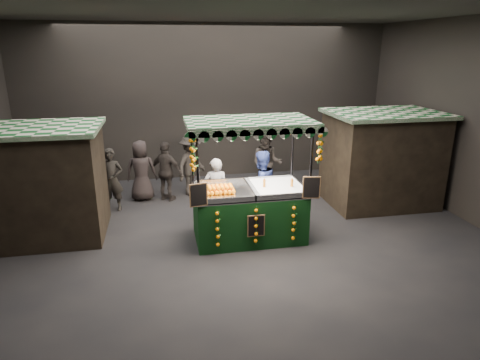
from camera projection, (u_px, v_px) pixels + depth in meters
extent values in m
plane|color=black|center=(235.00, 238.00, 9.73)|extent=(12.00, 12.00, 0.00)
cube|color=black|center=(208.00, 103.00, 13.63)|extent=(12.00, 0.10, 5.00)
cube|color=black|center=(322.00, 227.00, 4.29)|extent=(12.00, 0.10, 5.00)
cube|color=black|center=(478.00, 123.00, 10.06)|extent=(0.10, 10.00, 5.00)
cube|color=#32302D|center=(234.00, 8.00, 8.19)|extent=(12.00, 10.00, 0.10)
cube|color=black|center=(38.00, 185.00, 9.48)|extent=(2.80, 2.00, 2.50)
cube|color=#0F481B|center=(29.00, 129.00, 9.08)|extent=(3.00, 2.20, 0.10)
cube|color=black|center=(381.00, 160.00, 11.55)|extent=(2.80, 2.00, 2.50)
cube|color=#0F481B|center=(386.00, 114.00, 11.15)|extent=(3.00, 2.20, 0.10)
cube|color=black|center=(249.00, 215.00, 9.57)|extent=(2.46, 1.34, 1.12)
cube|color=silver|center=(249.00, 192.00, 9.40)|extent=(2.46, 1.34, 0.04)
cylinder|color=black|center=(199.00, 196.00, 8.52)|extent=(0.06, 0.06, 2.69)
cylinder|color=black|center=(310.00, 189.00, 8.96)|extent=(0.06, 0.06, 2.69)
cylinder|color=black|center=(193.00, 178.00, 9.71)|extent=(0.06, 0.06, 2.69)
cylinder|color=black|center=(292.00, 172.00, 10.15)|extent=(0.06, 0.06, 2.69)
cube|color=#0F481B|center=(250.00, 122.00, 8.91)|extent=(2.74, 1.62, 0.09)
cube|color=white|center=(278.00, 187.00, 9.50)|extent=(1.10, 1.21, 0.09)
cube|color=black|center=(198.00, 195.00, 8.44)|extent=(0.38, 0.11, 0.49)
cube|color=black|center=(311.00, 187.00, 8.88)|extent=(0.38, 0.11, 0.49)
cube|color=black|center=(256.00, 226.00, 8.89)|extent=(0.38, 0.03, 0.49)
imported|color=gray|center=(216.00, 191.00, 10.38)|extent=(0.63, 0.44, 1.68)
imported|color=navy|center=(261.00, 186.00, 10.54)|extent=(1.08, 0.98, 1.81)
imported|color=black|center=(112.00, 180.00, 11.14)|extent=(0.68, 0.50, 1.72)
imported|color=#2A2522|center=(267.00, 164.00, 12.30)|extent=(1.14, 1.02, 1.92)
imported|color=#2D2825|center=(167.00, 172.00, 11.86)|extent=(1.07, 0.93, 1.73)
imported|color=#2A2622|center=(191.00, 165.00, 12.30)|extent=(1.29, 1.35, 1.84)
imported|color=#2B2323|center=(141.00, 171.00, 11.89)|extent=(0.90, 0.62, 1.76)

